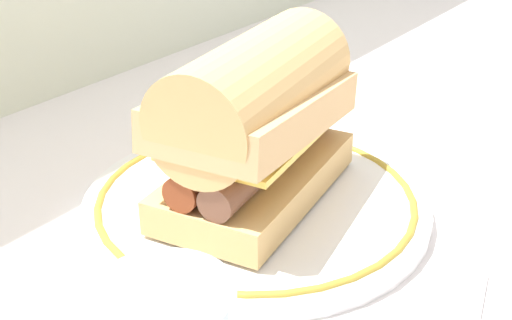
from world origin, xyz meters
The scene contains 3 objects.
ground_plane centered at (0.00, 0.00, 0.00)m, with size 1.50×1.50×0.00m, color white.
plate centered at (-0.03, 0.03, 0.01)m, with size 0.27×0.27×0.01m.
sausage_sandwich centered at (-0.03, 0.03, 0.08)m, with size 0.19×0.12×0.13m.
Camera 1 is at (-0.40, -0.25, 0.28)m, focal length 48.60 mm.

